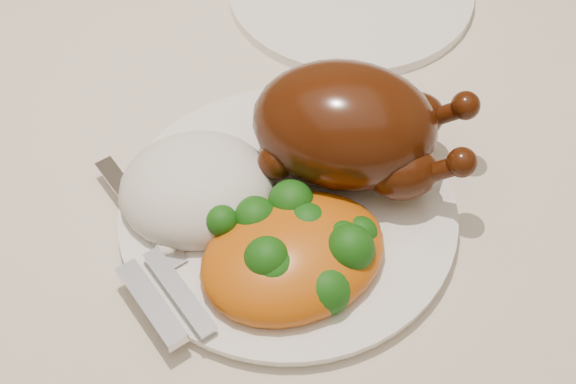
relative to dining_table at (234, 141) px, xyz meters
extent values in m
cube|color=brown|center=(0.00, 0.00, 0.07)|extent=(1.60, 0.90, 0.04)
cube|color=beige|center=(0.00, 0.00, 0.10)|extent=(1.72, 1.02, 0.01)
cylinder|color=white|center=(0.02, -0.18, 0.11)|extent=(0.30, 0.30, 0.01)
ellipsoid|color=#431707|center=(0.07, -0.14, 0.16)|extent=(0.17, 0.16, 0.09)
ellipsoid|color=#431707|center=(0.06, -0.15, 0.18)|extent=(0.08, 0.07, 0.04)
ellipsoid|color=#431707|center=(0.10, -0.19, 0.14)|extent=(0.05, 0.04, 0.04)
sphere|color=#431707|center=(0.14, -0.20, 0.17)|extent=(0.02, 0.02, 0.02)
ellipsoid|color=#431707|center=(0.13, -0.14, 0.14)|extent=(0.05, 0.04, 0.04)
sphere|color=#431707|center=(0.16, -0.15, 0.17)|extent=(0.02, 0.02, 0.02)
sphere|color=#431707|center=(0.01, -0.16, 0.14)|extent=(0.03, 0.03, 0.03)
sphere|color=#431707|center=(0.04, -0.09, 0.14)|extent=(0.03, 0.03, 0.03)
ellipsoid|color=white|center=(-0.05, -0.16, 0.13)|extent=(0.13, 0.12, 0.06)
ellipsoid|color=#D0620D|center=(0.01, -0.23, 0.12)|extent=(0.16, 0.14, 0.05)
ellipsoid|color=#D0620D|center=(0.05, -0.22, 0.12)|extent=(0.06, 0.06, 0.03)
ellipsoid|color=#103709|center=(-0.01, -0.24, 0.14)|extent=(0.03, 0.03, 0.04)
ellipsoid|color=#103709|center=(-0.04, -0.20, 0.14)|extent=(0.02, 0.02, 0.02)
ellipsoid|color=#103709|center=(0.05, -0.23, 0.13)|extent=(0.03, 0.03, 0.03)
ellipsoid|color=#103709|center=(0.02, -0.19, 0.14)|extent=(0.03, 0.03, 0.03)
ellipsoid|color=#103709|center=(0.03, -0.26, 0.13)|extent=(0.04, 0.04, 0.04)
ellipsoid|color=#103709|center=(-0.02, -0.21, 0.13)|extent=(0.03, 0.03, 0.02)
ellipsoid|color=#103709|center=(0.02, -0.21, 0.13)|extent=(0.03, 0.03, 0.03)
ellipsoid|color=#103709|center=(0.06, -0.23, 0.13)|extent=(0.03, 0.03, 0.02)
ellipsoid|color=#103709|center=(0.05, -0.24, 0.14)|extent=(0.04, 0.04, 0.04)
ellipsoid|color=#103709|center=(-0.01, -0.20, 0.13)|extent=(0.03, 0.03, 0.03)
ellipsoid|color=#103709|center=(0.02, -0.21, 0.13)|extent=(0.03, 0.03, 0.03)
ellipsoid|color=#103709|center=(-0.01, -0.24, 0.14)|extent=(0.04, 0.04, 0.03)
cube|color=silver|center=(-0.10, -0.16, 0.12)|extent=(0.06, 0.12, 0.00)
cube|color=silver|center=(-0.10, -0.25, 0.12)|extent=(0.04, 0.08, 0.01)
cube|color=silver|center=(-0.08, -0.24, 0.12)|extent=(0.04, 0.08, 0.01)
cube|color=silver|center=(-0.08, -0.16, 0.12)|extent=(0.05, 0.08, 0.00)
camera|label=1|loc=(-0.06, -0.54, 0.61)|focal=50.00mm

